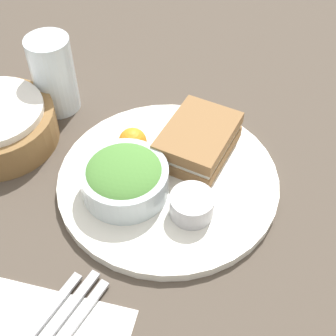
% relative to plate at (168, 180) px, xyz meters
% --- Properties ---
extents(ground_plane, '(4.00, 4.00, 0.00)m').
position_rel_plate_xyz_m(ground_plane, '(0.00, 0.00, -0.01)').
color(ground_plane, '#4C4238').
extents(plate, '(0.33, 0.33, 0.02)m').
position_rel_plate_xyz_m(plate, '(0.00, 0.00, 0.00)').
color(plate, white).
rests_on(plate, ground_plane).
extents(sandwich, '(0.15, 0.12, 0.05)m').
position_rel_plate_xyz_m(sandwich, '(0.06, -0.03, 0.03)').
color(sandwich, olive).
rests_on(sandwich, plate).
extents(salad_bowl, '(0.13, 0.13, 0.06)m').
position_rel_plate_xyz_m(salad_bowl, '(-0.04, 0.05, 0.04)').
color(salad_bowl, silver).
rests_on(salad_bowl, plate).
extents(dressing_cup, '(0.06, 0.06, 0.03)m').
position_rel_plate_xyz_m(dressing_cup, '(-0.06, -0.05, 0.03)').
color(dressing_cup, '#B7B7BC').
rests_on(dressing_cup, plate).
extents(orange_wedge, '(0.04, 0.04, 0.04)m').
position_rel_plate_xyz_m(orange_wedge, '(0.04, 0.07, 0.03)').
color(orange_wedge, orange).
rests_on(orange_wedge, plate).
extents(drink_glass, '(0.07, 0.07, 0.14)m').
position_rel_plate_xyz_m(drink_glass, '(0.13, 0.23, 0.06)').
color(drink_glass, silver).
rests_on(drink_glass, ground_plane).
extents(spoon, '(0.17, 0.06, 0.01)m').
position_rel_plate_xyz_m(spoon, '(-0.27, 0.10, -0.00)').
color(spoon, '#B2B2B7').
rests_on(spoon, napkin).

